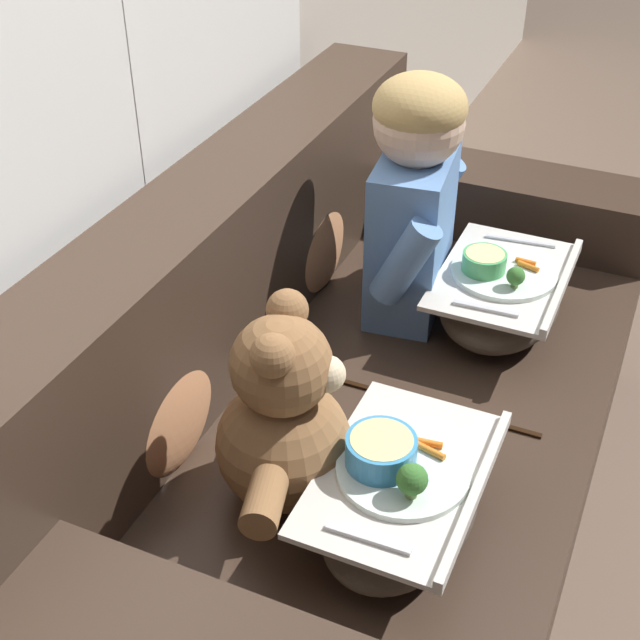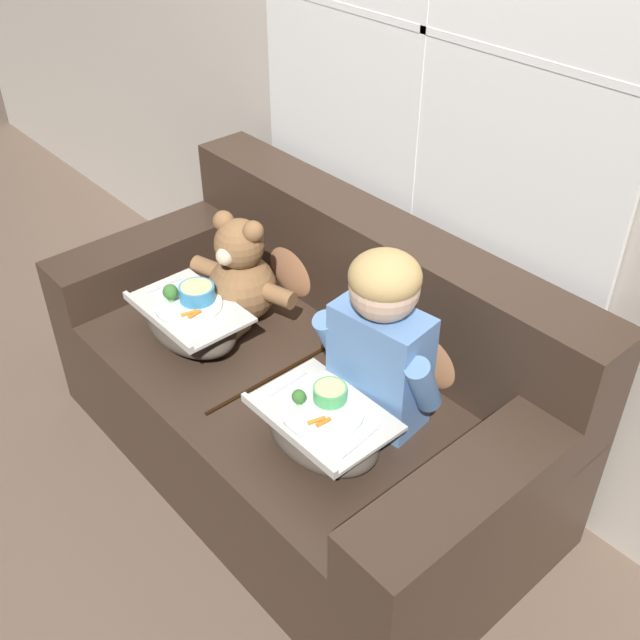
% 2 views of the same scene
% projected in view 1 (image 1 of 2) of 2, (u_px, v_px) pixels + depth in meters
% --- Properties ---
extents(ground_plane, '(14.00, 14.00, 0.00)m').
position_uv_depth(ground_plane, '(365.00, 538.00, 2.22)').
color(ground_plane, brown).
extents(couch, '(1.84, 0.97, 0.91)m').
position_uv_depth(couch, '(346.00, 432.00, 2.05)').
color(couch, '#38281E').
rests_on(couch, ground_plane).
extents(throw_pillow_behind_child, '(0.33, 0.16, 0.35)m').
position_uv_depth(throw_pillow_behind_child, '(311.00, 227.00, 2.22)').
color(throw_pillow_behind_child, '#B2754C').
rests_on(throw_pillow_behind_child, couch).
extents(throw_pillow_behind_teddy, '(0.33, 0.16, 0.35)m').
position_uv_depth(throw_pillow_behind_teddy, '(159.00, 393.00, 1.69)').
color(throw_pillow_behind_teddy, '#B2754C').
rests_on(throw_pillow_behind_teddy, couch).
extents(child_figure, '(0.43, 0.22, 0.59)m').
position_uv_depth(child_figure, '(415.00, 187.00, 2.03)').
color(child_figure, '#5B84BC').
rests_on(child_figure, couch).
extents(teddy_bear, '(0.45, 0.32, 0.42)m').
position_uv_depth(teddy_bear, '(286.00, 423.00, 1.60)').
color(teddy_bear, brown).
rests_on(teddy_bear, couch).
extents(lap_tray_child, '(0.41, 0.28, 0.21)m').
position_uv_depth(lap_tray_child, '(500.00, 298.00, 2.10)').
color(lap_tray_child, '#473D33').
rests_on(lap_tray_child, child_figure).
extents(lap_tray_teddy, '(0.42, 0.28, 0.22)m').
position_uv_depth(lap_tray_teddy, '(400.00, 498.00, 1.57)').
color(lap_tray_teddy, '#473D33').
rests_on(lap_tray_teddy, teddy_bear).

